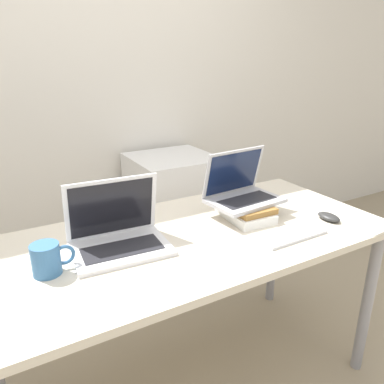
{
  "coord_description": "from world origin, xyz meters",
  "views": [
    {
      "loc": [
        -0.66,
        -0.79,
        1.44
      ],
      "look_at": [
        0.02,
        0.38,
        0.95
      ],
      "focal_mm": 35.0,
      "sensor_mm": 36.0,
      "label": 1
    }
  ],
  "objects": [
    {
      "name": "book_stack",
      "position": [
        0.3,
        0.4,
        0.8
      ],
      "size": [
        0.19,
        0.26,
        0.06
      ],
      "color": "white",
      "rests_on": "desk"
    },
    {
      "name": "wall_back",
      "position": [
        0.0,
        1.63,
        1.35
      ],
      "size": [
        8.0,
        0.05,
        2.7
      ],
      "color": "silver",
      "rests_on": "ground_plane"
    },
    {
      "name": "laptop_left",
      "position": [
        -0.28,
        0.42,
        0.82
      ],
      "size": [
        0.36,
        0.27,
        0.26
      ],
      "color": "silver",
      "rests_on": "desk"
    },
    {
      "name": "mug",
      "position": [
        -0.54,
        0.36,
        0.82
      ],
      "size": [
        0.14,
        0.09,
        0.11
      ],
      "color": "teal",
      "rests_on": "desk"
    },
    {
      "name": "mouse",
      "position": [
        0.6,
        0.2,
        0.79
      ],
      "size": [
        0.06,
        0.11,
        0.03
      ],
      "color": "#2D2D2D",
      "rests_on": "desk"
    },
    {
      "name": "wireless_keyboard",
      "position": [
        0.35,
        0.18,
        0.78
      ],
      "size": [
        0.29,
        0.13,
        0.01
      ],
      "color": "silver",
      "rests_on": "desk"
    },
    {
      "name": "mini_fridge",
      "position": [
        0.4,
        1.31,
        0.42
      ],
      "size": [
        0.52,
        0.53,
        0.84
      ],
      "color": "white",
      "rests_on": "ground_plane"
    },
    {
      "name": "desk",
      "position": [
        0.0,
        0.38,
        0.69
      ],
      "size": [
        1.65,
        0.76,
        0.77
      ],
      "color": "beige",
      "rests_on": "ground_plane"
    },
    {
      "name": "notepad",
      "position": [
        0.71,
        0.15,
        0.78
      ],
      "size": [
        0.21,
        0.31,
        0.01
      ],
      "color": "white",
      "rests_on": "desk"
    },
    {
      "name": "laptop_on_books",
      "position": [
        0.31,
        0.45,
        0.88
      ],
      "size": [
        0.33,
        0.24,
        0.23
      ],
      "color": "#B2B2B7",
      "rests_on": "book_stack"
    }
  ]
}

